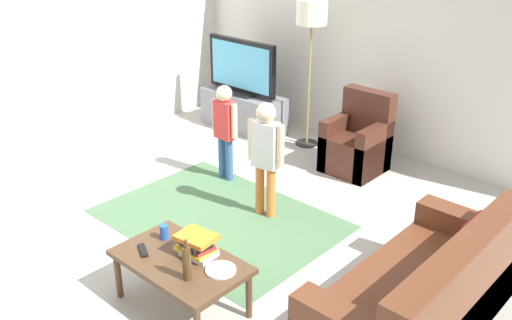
{
  "coord_description": "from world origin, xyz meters",
  "views": [
    {
      "loc": [
        3.18,
        -2.86,
        2.78
      ],
      "look_at": [
        0.0,
        0.6,
        0.65
      ],
      "focal_mm": 39.92,
      "sensor_mm": 36.0,
      "label": 1
    }
  ],
  "objects_px": {
    "armchair": "(358,145)",
    "plate": "(221,270)",
    "tv_stand": "(243,112)",
    "bottle": "(187,263)",
    "floor_lamp": "(311,20)",
    "child_near_tv": "(225,124)",
    "coffee_table": "(181,265)",
    "tv": "(242,68)",
    "soda_can": "(164,232)",
    "book_stack": "(197,245)",
    "child_center": "(266,150)",
    "tv_remote": "(143,250)",
    "couch": "(426,301)"
  },
  "relations": [
    {
      "from": "tv",
      "to": "child_near_tv",
      "type": "xyz_separation_m",
      "value": [
        0.9,
        -1.2,
        -0.21
      ]
    },
    {
      "from": "floor_lamp",
      "to": "tv_remote",
      "type": "bearing_deg",
      "value": -73.16
    },
    {
      "from": "armchair",
      "to": "soda_can",
      "type": "bearing_deg",
      "value": -88.08
    },
    {
      "from": "armchair",
      "to": "child_center",
      "type": "relative_size",
      "value": 0.79
    },
    {
      "from": "tv_stand",
      "to": "bottle",
      "type": "relative_size",
      "value": 3.82
    },
    {
      "from": "child_center",
      "to": "bottle",
      "type": "xyz_separation_m",
      "value": [
        0.69,
        -1.57,
        -0.14
      ]
    },
    {
      "from": "tv_remote",
      "to": "plate",
      "type": "xyz_separation_m",
      "value": [
        0.6,
        0.22,
        -0.0
      ]
    },
    {
      "from": "child_near_tv",
      "to": "plate",
      "type": "xyz_separation_m",
      "value": [
        1.64,
        -1.66,
        -0.21
      ]
    },
    {
      "from": "tv_stand",
      "to": "coffee_table",
      "type": "xyz_separation_m",
      "value": [
        2.22,
        -2.99,
        0.13
      ]
    },
    {
      "from": "tv",
      "to": "child_near_tv",
      "type": "relative_size",
      "value": 1.03
    },
    {
      "from": "tv_stand",
      "to": "soda_can",
      "type": "height_order",
      "value": "soda_can"
    },
    {
      "from": "child_near_tv",
      "to": "child_center",
      "type": "distance_m",
      "value": 0.91
    },
    {
      "from": "tv_stand",
      "to": "book_stack",
      "type": "bearing_deg",
      "value": -51.57
    },
    {
      "from": "bottle",
      "to": "plate",
      "type": "height_order",
      "value": "bottle"
    },
    {
      "from": "tv",
      "to": "soda_can",
      "type": "bearing_deg",
      "value": -56.1
    },
    {
      "from": "coffee_table",
      "to": "plate",
      "type": "bearing_deg",
      "value": 17.34
    },
    {
      "from": "tv_remote",
      "to": "plate",
      "type": "distance_m",
      "value": 0.64
    },
    {
      "from": "tv",
      "to": "tv_stand",
      "type": "bearing_deg",
      "value": 90.0
    },
    {
      "from": "tv",
      "to": "floor_lamp",
      "type": "height_order",
      "value": "floor_lamp"
    },
    {
      "from": "coffee_table",
      "to": "soda_can",
      "type": "distance_m",
      "value": 0.33
    },
    {
      "from": "couch",
      "to": "coffee_table",
      "type": "height_order",
      "value": "couch"
    },
    {
      "from": "armchair",
      "to": "plate",
      "type": "distance_m",
      "value": 2.94
    },
    {
      "from": "armchair",
      "to": "book_stack",
      "type": "distance_m",
      "value": 2.87
    },
    {
      "from": "tv_stand",
      "to": "coffee_table",
      "type": "bearing_deg",
      "value": -53.3
    },
    {
      "from": "coffee_table",
      "to": "tv_remote",
      "type": "xyz_separation_m",
      "value": [
        -0.28,
        -0.12,
        0.06
      ]
    },
    {
      "from": "coffee_table",
      "to": "tv",
      "type": "bearing_deg",
      "value": 126.89
    },
    {
      "from": "floor_lamp",
      "to": "plate",
      "type": "relative_size",
      "value": 8.09
    },
    {
      "from": "book_stack",
      "to": "bottle",
      "type": "bearing_deg",
      "value": -54.51
    },
    {
      "from": "tv",
      "to": "tv_remote",
      "type": "xyz_separation_m",
      "value": [
        1.94,
        -3.08,
        -0.42
      ]
    },
    {
      "from": "soda_can",
      "to": "floor_lamp",
      "type": "bearing_deg",
      "value": 107.64
    },
    {
      "from": "floor_lamp",
      "to": "couch",
      "type": "bearing_deg",
      "value": -38.79
    },
    {
      "from": "bottle",
      "to": "child_center",
      "type": "bearing_deg",
      "value": 113.55
    },
    {
      "from": "coffee_table",
      "to": "soda_can",
      "type": "relative_size",
      "value": 8.33
    },
    {
      "from": "plate",
      "to": "bottle",
      "type": "bearing_deg",
      "value": -114.5
    },
    {
      "from": "armchair",
      "to": "child_center",
      "type": "xyz_separation_m",
      "value": [
        -0.07,
        -1.49,
        0.39
      ]
    },
    {
      "from": "couch",
      "to": "plate",
      "type": "xyz_separation_m",
      "value": [
        -1.15,
        -0.84,
        0.14
      ]
    },
    {
      "from": "tv_stand",
      "to": "plate",
      "type": "xyz_separation_m",
      "value": [
        2.54,
        -2.89,
        0.18
      ]
    },
    {
      "from": "tv",
      "to": "book_stack",
      "type": "xyz_separation_m",
      "value": [
        2.27,
        -2.84,
        -0.34
      ]
    },
    {
      "from": "book_stack",
      "to": "floor_lamp",
      "type": "bearing_deg",
      "value": 113.54
    },
    {
      "from": "child_center",
      "to": "bottle",
      "type": "distance_m",
      "value": 1.72
    },
    {
      "from": "armchair",
      "to": "tv_remote",
      "type": "relative_size",
      "value": 5.29
    },
    {
      "from": "tv_remote",
      "to": "book_stack",
      "type": "bearing_deg",
      "value": 62.64
    },
    {
      "from": "coffee_table",
      "to": "book_stack",
      "type": "relative_size",
      "value": 3.3
    },
    {
      "from": "floor_lamp",
      "to": "child_center",
      "type": "relative_size",
      "value": 1.55
    },
    {
      "from": "soda_can",
      "to": "tv_remote",
      "type": "bearing_deg",
      "value": -84.81
    },
    {
      "from": "armchair",
      "to": "floor_lamp",
      "type": "distance_m",
      "value": 1.53
    },
    {
      "from": "tv",
      "to": "soda_can",
      "type": "xyz_separation_m",
      "value": [
        1.92,
        -2.86,
        -0.37
      ]
    },
    {
      "from": "floor_lamp",
      "to": "plate",
      "type": "distance_m",
      "value": 3.6
    },
    {
      "from": "floor_lamp",
      "to": "child_near_tv",
      "type": "xyz_separation_m",
      "value": [
        -0.05,
        -1.38,
        -0.9
      ]
    },
    {
      "from": "tv_remote",
      "to": "soda_can",
      "type": "xyz_separation_m",
      "value": [
        -0.02,
        0.22,
        0.05
      ]
    }
  ]
}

